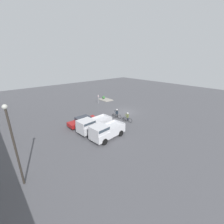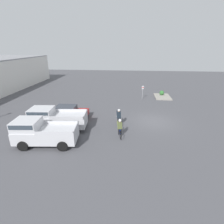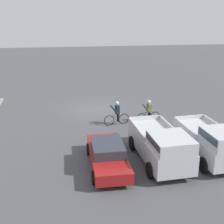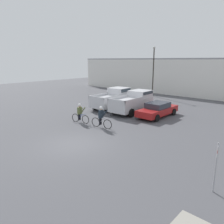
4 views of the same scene
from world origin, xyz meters
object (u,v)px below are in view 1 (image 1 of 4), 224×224
at_px(pickup_truck_0, 106,131).
at_px(pickup_truck_1, 93,124).
at_px(shrub, 104,97).
at_px(cyclist_0, 117,114).
at_px(cyclist_1, 127,117).
at_px(fire_lane_sign, 98,98).
at_px(lamppost, 14,141).
at_px(sedan_0, 83,121).

xyz_separation_m(pickup_truck_0, pickup_truck_1, (2.81, 0.03, -0.01)).
bearing_deg(shrub, cyclist_0, 151.92).
xyz_separation_m(pickup_truck_1, cyclist_1, (-0.91, -6.21, -0.25)).
xyz_separation_m(pickup_truck_0, shrub, (15.76, -12.13, -0.60)).
height_order(pickup_truck_1, cyclist_1, pickup_truck_1).
bearing_deg(cyclist_1, cyclist_0, 5.27).
height_order(cyclist_0, fire_lane_sign, fire_lane_sign).
distance_m(cyclist_1, lamppost, 16.75).
relative_size(cyclist_1, lamppost, 0.26).
bearing_deg(cyclist_1, sedan_0, 58.69).
distance_m(pickup_truck_1, cyclist_1, 6.29).
height_order(cyclist_1, fire_lane_sign, fire_lane_sign).
xyz_separation_m(lamppost, shrub, (17.07, -22.06, -3.59)).
relative_size(lamppost, shrub, 9.85).
bearing_deg(lamppost, cyclist_0, -70.82).
height_order(cyclist_0, cyclist_1, cyclist_0).
height_order(pickup_truck_0, cyclist_0, pickup_truck_0).
distance_m(pickup_truck_1, lamppost, 11.14).
bearing_deg(cyclist_0, shrub, -28.08).
bearing_deg(cyclist_0, fire_lane_sign, -17.43).
height_order(cyclist_1, lamppost, lamppost).
height_order(pickup_truck_1, cyclist_0, pickup_truck_1).
bearing_deg(pickup_truck_1, cyclist_0, -76.74).
relative_size(pickup_truck_0, pickup_truck_1, 0.94).
relative_size(pickup_truck_1, fire_lane_sign, 2.54).
relative_size(pickup_truck_0, lamppost, 0.72).
distance_m(pickup_truck_0, sedan_0, 5.65).
bearing_deg(cyclist_1, pickup_truck_0, 107.04).
height_order(lamppost, shrub, lamppost).
bearing_deg(sedan_0, pickup_truck_1, 178.55).
bearing_deg(pickup_truck_1, fire_lane_sign, -39.61).
distance_m(pickup_truck_0, shrub, 19.90).
height_order(pickup_truck_1, fire_lane_sign, fire_lane_sign).
bearing_deg(cyclist_1, pickup_truck_1, 81.66).
xyz_separation_m(sedan_0, cyclist_0, (-1.41, -5.93, 0.17)).
height_order(pickup_truck_0, cyclist_1, pickup_truck_0).
xyz_separation_m(pickup_truck_1, fire_lane_sign, (10.82, -8.95, 0.18)).
height_order(pickup_truck_0, fire_lane_sign, pickup_truck_0).
relative_size(pickup_truck_1, lamppost, 0.76).
distance_m(cyclist_1, fire_lane_sign, 12.05).
xyz_separation_m(pickup_truck_0, fire_lane_sign, (13.63, -8.93, 0.17)).
bearing_deg(shrub, sedan_0, 129.97).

